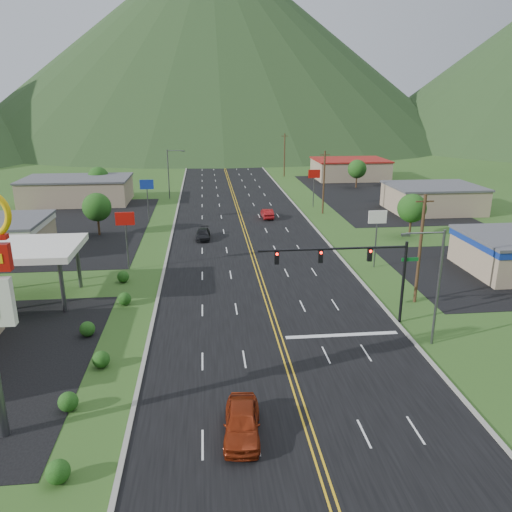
{
  "coord_description": "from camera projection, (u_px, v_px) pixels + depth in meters",
  "views": [
    {
      "loc": [
        -5.45,
        -22.81,
        17.99
      ],
      "look_at": [
        -1.09,
        19.3,
        4.5
      ],
      "focal_mm": 35.0,
      "sensor_mm": 36.0,
      "label": 1
    }
  ],
  "objects": [
    {
      "name": "streetlight_west",
      "position": [
        170.0,
        171.0,
        91.24
      ],
      "size": [
        3.28,
        0.25,
        9.0
      ],
      "color": "#59595E",
      "rests_on": "ground"
    },
    {
      "name": "pole_sign_west_a",
      "position": [
        125.0,
        225.0,
        53.14
      ],
      "size": [
        2.0,
        0.18,
        6.4
      ],
      "color": "#59595E",
      "rests_on": "ground"
    },
    {
      "name": "car_red_far",
      "position": [
        267.0,
        214.0,
        77.6
      ],
      "size": [
        1.63,
        4.44,
        1.45
      ],
      "primitive_type": "imported",
      "rotation": [
        0.0,
        0.0,
        3.16
      ],
      "color": "maroon",
      "rests_on": "ground"
    },
    {
      "name": "building_east_far",
      "position": [
        350.0,
        169.0,
        114.98
      ],
      "size": [
        16.4,
        12.4,
        4.5
      ],
      "color": "#9C8B6C",
      "rests_on": "ground"
    },
    {
      "name": "pole_sign_west_b",
      "position": [
        147.0,
        189.0,
        73.99
      ],
      "size": [
        2.0,
        0.18,
        6.4
      ],
      "color": "#59595E",
      "rests_on": "ground"
    },
    {
      "name": "tree_east_a",
      "position": [
        412.0,
        208.0,
        66.5
      ],
      "size": [
        3.84,
        3.84,
        5.82
      ],
      "color": "#382314",
      "rests_on": "ground"
    },
    {
      "name": "gas_canopy",
      "position": [
        22.0,
        250.0,
        44.83
      ],
      "size": [
        10.0,
        8.0,
        5.3
      ],
      "color": "white",
      "rests_on": "ground"
    },
    {
      "name": "traffic_signal",
      "position": [
        357.0,
        263.0,
        39.9
      ],
      "size": [
        13.1,
        0.43,
        7.0
      ],
      "color": "black",
      "rests_on": "ground"
    },
    {
      "name": "ground",
      "position": [
        311.0,
        438.0,
        27.62
      ],
      "size": [
        500.0,
        500.0,
        0.0
      ],
      "primitive_type": "plane",
      "color": "#2B4F1C",
      "rests_on": "ground"
    },
    {
      "name": "road",
      "position": [
        311.0,
        438.0,
        27.62
      ],
      "size": [
        20.0,
        460.0,
        0.04
      ],
      "primitive_type": "cube",
      "color": "black",
      "rests_on": "ground"
    },
    {
      "name": "building_east_mid",
      "position": [
        433.0,
        198.0,
        82.23
      ],
      "size": [
        14.4,
        11.4,
        4.3
      ],
      "color": "#9C8B6C",
      "rests_on": "ground"
    },
    {
      "name": "utility_pole_d",
      "position": [
        264.0,
        141.0,
        155.33
      ],
      "size": [
        1.6,
        0.28,
        10.0
      ],
      "color": "#382314",
      "rests_on": "ground"
    },
    {
      "name": "utility_pole_b",
      "position": [
        324.0,
        182.0,
        79.51
      ],
      "size": [
        1.6,
        0.28,
        10.0
      ],
      "color": "#382314",
      "rests_on": "ground"
    },
    {
      "name": "car_red_near",
      "position": [
        242.0,
        423.0,
        27.54
      ],
      "size": [
        2.4,
        5.09,
        1.68
      ],
      "primitive_type": "imported",
      "rotation": [
        0.0,
        0.0,
        -0.09
      ],
      "color": "maroon",
      "rests_on": "ground"
    },
    {
      "name": "pole_sign_east_a",
      "position": [
        377.0,
        223.0,
        53.9
      ],
      "size": [
        2.0,
        0.18,
        6.4
      ],
      "color": "#59595E",
      "rests_on": "ground"
    },
    {
      "name": "utility_pole_c",
      "position": [
        284.0,
        155.0,
        117.42
      ],
      "size": [
        1.6,
        0.28,
        10.0
      ],
      "color": "#382314",
      "rests_on": "ground"
    },
    {
      "name": "building_west_far",
      "position": [
        77.0,
        190.0,
        88.63
      ],
      "size": [
        18.4,
        11.4,
        4.5
      ],
      "color": "#9C8B6C",
      "rests_on": "ground"
    },
    {
      "name": "mountain_n",
      "position": [
        212.0,
        40.0,
        223.23
      ],
      "size": [
        220.0,
        220.0,
        85.0
      ],
      "primitive_type": "cone",
      "color": "#1A3518",
      "rests_on": "ground"
    },
    {
      "name": "tree_east_b",
      "position": [
        357.0,
        169.0,
        102.91
      ],
      "size": [
        3.84,
        3.84,
        5.82
      ],
      "color": "#382314",
      "rests_on": "ground"
    },
    {
      "name": "car_dark_mid",
      "position": [
        203.0,
        234.0,
        66.12
      ],
      "size": [
        1.97,
        4.51,
        1.29
      ],
      "primitive_type": "imported",
      "rotation": [
        0.0,
        0.0,
        -0.04
      ],
      "color": "black",
      "rests_on": "ground"
    },
    {
      "name": "tree_west_a",
      "position": [
        97.0,
        207.0,
        67.12
      ],
      "size": [
        3.84,
        3.84,
        5.82
      ],
      "color": "#382314",
      "rests_on": "ground"
    },
    {
      "name": "curb_east",
      "position": [
        485.0,
        426.0,
        28.61
      ],
      "size": [
        0.3,
        460.0,
        0.14
      ],
      "primitive_type": "cube",
      "color": "gray",
      "rests_on": "ground"
    },
    {
      "name": "streetlight_east",
      "position": [
        435.0,
        280.0,
        36.62
      ],
      "size": [
        3.28,
        0.25,
        9.0
      ],
      "color": "#59595E",
      "rests_on": "ground"
    },
    {
      "name": "pole_sign_east_b",
      "position": [
        314.0,
        178.0,
        84.22
      ],
      "size": [
        2.0,
        0.18,
        6.4
      ],
      "color": "#59595E",
      "rests_on": "ground"
    },
    {
      "name": "utility_pole_a",
      "position": [
        420.0,
        249.0,
        44.44
      ],
      "size": [
        1.6,
        0.28,
        10.0
      ],
      "color": "#382314",
      "rests_on": "ground"
    },
    {
      "name": "curb_west",
      "position": [
        125.0,
        450.0,
        26.62
      ],
      "size": [
        0.3,
        460.0,
        0.14
      ],
      "primitive_type": "cube",
      "color": "gray",
      "rests_on": "ground"
    },
    {
      "name": "tree_west_b",
      "position": [
        98.0,
        177.0,
        92.22
      ],
      "size": [
        3.84,
        3.84,
        5.82
      ],
      "color": "#382314",
      "rests_on": "ground"
    }
  ]
}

